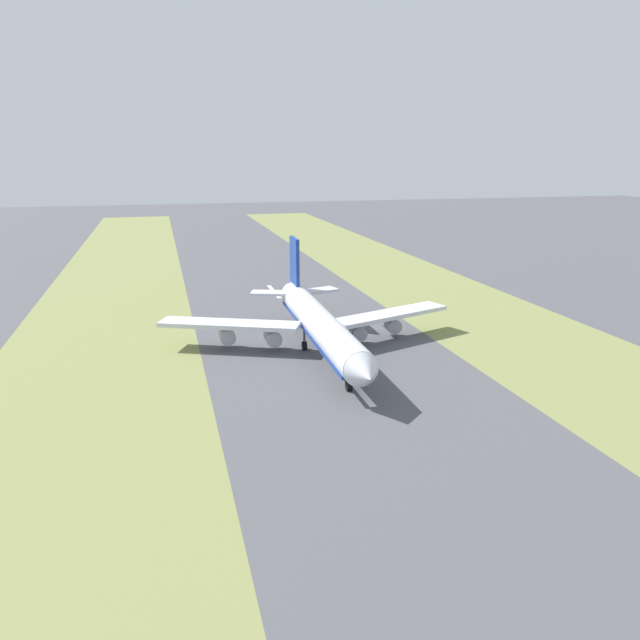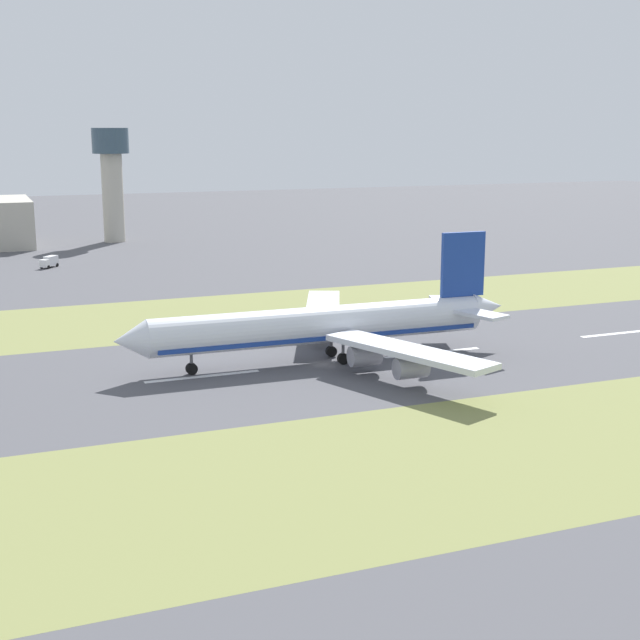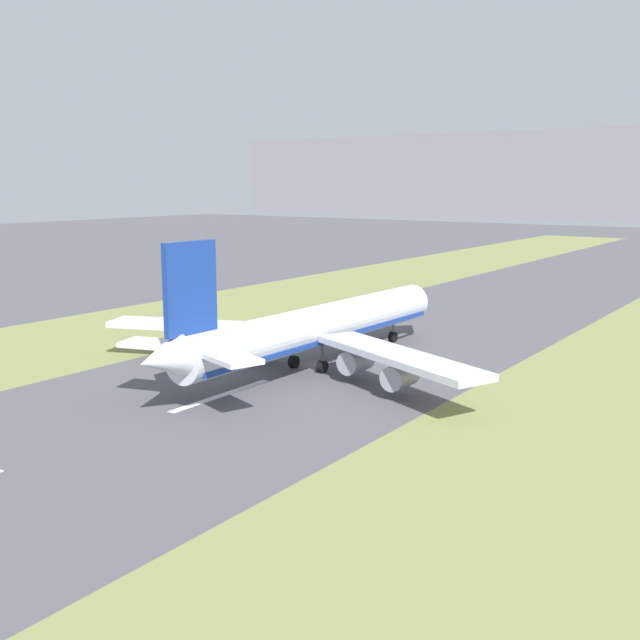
% 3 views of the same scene
% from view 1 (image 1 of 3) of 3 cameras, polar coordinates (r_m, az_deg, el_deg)
% --- Properties ---
extents(ground_plane, '(800.00, 800.00, 0.00)m').
position_cam_1_polar(ground_plane, '(127.30, 0.61, -2.99)').
color(ground_plane, '#4C4C51').
extents(grass_median_west, '(40.00, 600.00, 0.01)m').
position_cam_1_polar(grass_median_west, '(145.12, 18.04, -1.48)').
color(grass_median_west, olive).
rests_on(grass_median_west, ground).
extents(grass_median_east, '(40.00, 600.00, 0.01)m').
position_cam_1_polar(grass_median_east, '(124.10, -19.96, -4.41)').
color(grass_median_east, olive).
rests_on(grass_median_east, ground).
extents(centreline_dash_near, '(1.20, 18.00, 0.01)m').
position_cam_1_polar(centreline_dash_near, '(183.86, -4.24, 2.62)').
color(centreline_dash_near, silver).
rests_on(centreline_dash_near, ground).
extents(centreline_dash_mid, '(1.20, 18.00, 0.01)m').
position_cam_1_polar(centreline_dash_mid, '(145.80, -1.42, -0.65)').
color(centreline_dash_mid, silver).
rests_on(centreline_dash_mid, ground).
extents(centreline_dash_far, '(1.20, 18.00, 0.01)m').
position_cam_1_polar(centreline_dash_far, '(109.15, 3.36, -6.14)').
color(centreline_dash_far, silver).
rests_on(centreline_dash_far, ground).
extents(airplane_main_jet, '(64.13, 67.09, 20.20)m').
position_cam_1_polar(airplane_main_jet, '(126.93, -0.20, -0.21)').
color(airplane_main_jet, silver).
rests_on(airplane_main_jet, ground).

